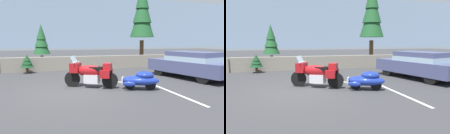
{
  "view_description": "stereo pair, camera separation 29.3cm",
  "coord_description": "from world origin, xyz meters",
  "views": [
    {
      "loc": [
        -1.11,
        -8.01,
        1.94
      ],
      "look_at": [
        1.49,
        0.27,
        0.85
      ],
      "focal_mm": 32.77,
      "sensor_mm": 36.0,
      "label": 1
    },
    {
      "loc": [
        -0.83,
        -8.09,
        1.94
      ],
      "look_at": [
        1.49,
        0.27,
        0.85
      ],
      "focal_mm": 32.77,
      "sensor_mm": 36.0,
      "label": 2
    }
  ],
  "objects": [
    {
      "name": "pine_tree_secondary",
      "position": [
        -1.53,
        7.66,
        1.98
      ],
      "size": [
        1.21,
        1.21,
        3.17
      ],
      "color": "brown",
      "rests_on": "ground"
    },
    {
      "name": "parking_stripe_marker",
      "position": [
        3.39,
        -1.5,
        0.0
      ],
      "size": [
        0.12,
        3.6,
        0.01
      ],
      "primitive_type": "cube",
      "color": "silver",
      "rests_on": "ground"
    },
    {
      "name": "ground_plane",
      "position": [
        0.0,
        0.0,
        0.0
      ],
      "size": [
        80.0,
        80.0,
        0.0
      ],
      "primitive_type": "plane",
      "color": "#38383A"
    },
    {
      "name": "sedan_at_right_edge",
      "position": [
        6.08,
        1.0,
        0.77
      ],
      "size": [
        2.85,
        4.81,
        1.41
      ],
      "color": "black",
      "rests_on": "ground"
    },
    {
      "name": "car_shaped_trailer",
      "position": [
        2.41,
        -0.63,
        0.41
      ],
      "size": [
        2.11,
        1.37,
        0.76
      ],
      "color": "black",
      "rests_on": "ground"
    },
    {
      "name": "pine_sapling_near",
      "position": [
        -2.34,
        5.37,
        0.71
      ],
      "size": [
        0.79,
        0.79,
        1.13
      ],
      "color": "brown",
      "rests_on": "ground"
    },
    {
      "name": "stone_guard_wall",
      "position": [
        -0.58,
        6.08,
        0.46
      ],
      "size": [
        24.0,
        0.59,
        0.92
      ],
      "color": "gray",
      "rests_on": "ground"
    },
    {
      "name": "distant_ridgeline",
      "position": [
        0.0,
        96.06,
        8.0
      ],
      "size": [
        240.0,
        80.0,
        16.0
      ],
      "primitive_type": "cube",
      "color": "#7F93AD",
      "rests_on": "ground"
    },
    {
      "name": "pine_tree_tall",
      "position": [
        6.52,
        7.86,
        4.43
      ],
      "size": [
        2.02,
        2.02,
        7.07
      ],
      "color": "brown",
      "rests_on": "ground"
    },
    {
      "name": "touring_motorcycle",
      "position": [
        0.57,
        0.36,
        0.62
      ],
      "size": [
        2.1,
        1.38,
        1.33
      ],
      "color": "black",
      "rests_on": "ground"
    }
  ]
}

